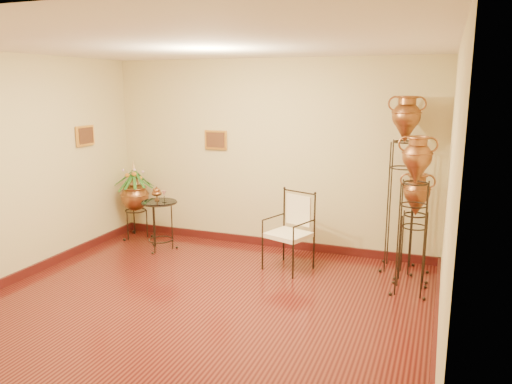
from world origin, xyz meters
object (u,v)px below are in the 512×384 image
(amphora_tall, at_px, (402,183))
(armchair, at_px, (288,232))
(side_table, at_px, (160,224))
(amphora_mid, at_px, (413,215))
(planter_urn, at_px, (135,194))

(amphora_tall, relative_size, armchair, 2.23)
(armchair, xyz_separation_m, side_table, (-2.03, 0.11, -0.13))
(amphora_mid, xyz_separation_m, armchair, (-1.57, 0.22, -0.43))
(amphora_mid, xyz_separation_m, side_table, (-3.60, 0.32, -0.56))
(amphora_mid, relative_size, side_table, 2.01)
(side_table, bearing_deg, armchair, -3.00)
(amphora_mid, distance_m, armchair, 1.64)
(amphora_mid, relative_size, planter_urn, 1.46)
(amphora_mid, bearing_deg, armchair, 172.16)
(planter_urn, bearing_deg, armchair, -10.66)
(amphora_mid, relative_size, armchair, 1.81)
(amphora_tall, bearing_deg, planter_urn, 180.00)
(amphora_tall, bearing_deg, side_table, -173.16)
(planter_urn, relative_size, armchair, 1.24)
(planter_urn, height_order, side_table, planter_urn)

